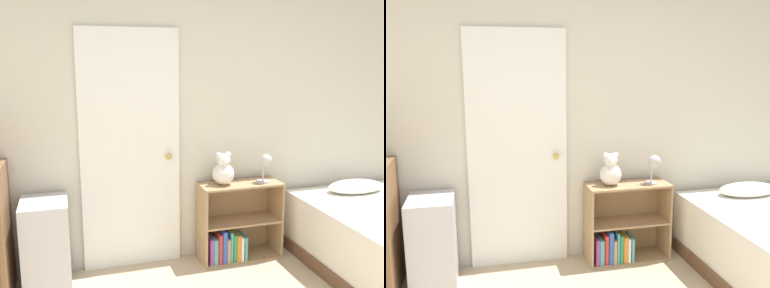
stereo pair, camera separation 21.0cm
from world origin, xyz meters
TOP-DOWN VIEW (x-y plane):
  - wall_back at (0.00, 2.17)m, footprint 10.00×0.06m
  - door_closed at (-0.25, 2.12)m, footprint 0.83×0.09m
  - storage_bin at (-0.95, 1.91)m, footprint 0.35×0.43m
  - bookshelf at (0.62, 1.98)m, footprint 0.73×0.30m
  - teddy_bear at (0.53, 1.97)m, footprint 0.19×0.19m
  - desk_lamp at (0.91, 1.93)m, footprint 0.13×0.13m

SIDE VIEW (x-z plane):
  - bookshelf at x=0.62m, z-range -0.09..0.61m
  - storage_bin at x=-0.95m, z-range 0.00..0.71m
  - teddy_bear at x=0.53m, z-range 0.67..0.96m
  - desk_lamp at x=0.91m, z-range 0.74..1.00m
  - door_closed at x=-0.25m, z-range 0.00..2.01m
  - wall_back at x=0.00m, z-range 0.00..2.55m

